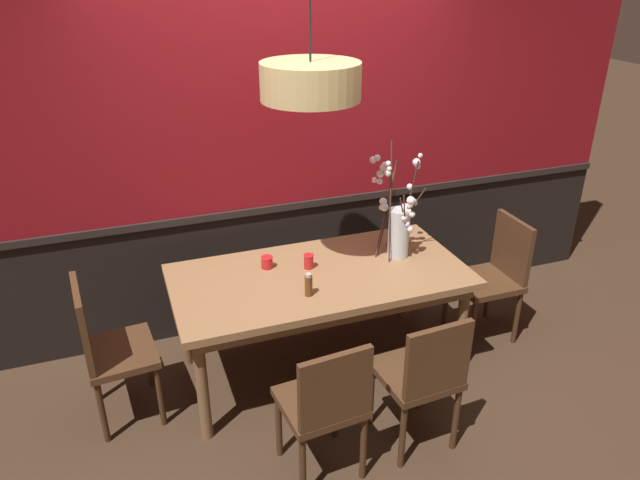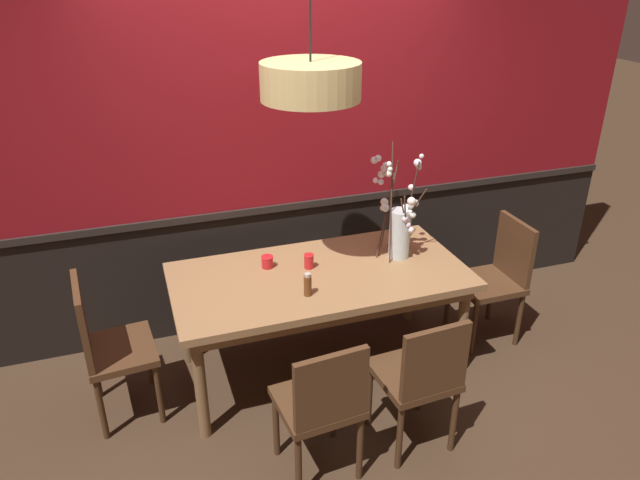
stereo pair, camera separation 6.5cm
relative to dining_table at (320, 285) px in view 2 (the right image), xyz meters
name	(u,v)px [view 2 (the right image)]	position (x,y,z in m)	size (l,w,h in m)	color
ground_plane	(320,368)	(0.00, 0.00, -0.66)	(24.00, 24.00, 0.00)	#422D1E
back_wall	(284,128)	(0.00, 0.78, 0.82)	(5.47, 0.14, 3.00)	black
dining_table	(320,285)	(0.00, 0.00, 0.00)	(1.87, 0.93, 0.75)	#997047
chair_far_side_left	(243,250)	(-0.31, 0.91, -0.13)	(0.47, 0.42, 0.95)	#4C301C
chair_head_west_end	(106,343)	(-1.33, -0.01, -0.14)	(0.43, 0.49, 0.93)	#4C301C
chair_near_side_left	(322,403)	(-0.29, -0.88, -0.16)	(0.44, 0.43, 0.88)	#4C301C
chair_near_side_right	(420,375)	(0.29, -0.85, -0.16)	(0.43, 0.45, 0.88)	#4C301C
chair_head_east_end	(497,274)	(1.33, -0.02, -0.15)	(0.43, 0.42, 0.91)	#4C301C
chair_far_side_right	(313,244)	(0.24, 0.86, -0.15)	(0.44, 0.45, 0.91)	#4C301C
vase_with_blossoms	(399,225)	(0.58, 0.07, 0.30)	(0.33, 0.35, 0.77)	silver
candle_holder_nearer_center	(267,262)	(-0.30, 0.19, 0.12)	(0.08, 0.08, 0.08)	red
candle_holder_nearer_edge	(309,261)	(-0.04, 0.09, 0.13)	(0.07, 0.07, 0.10)	red
condiment_bottle	(308,285)	(-0.16, -0.23, 0.15)	(0.05, 0.05, 0.15)	brown
pendant_lamp	(311,81)	(-0.04, 0.03, 1.28)	(0.56, 0.56, 1.15)	tan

